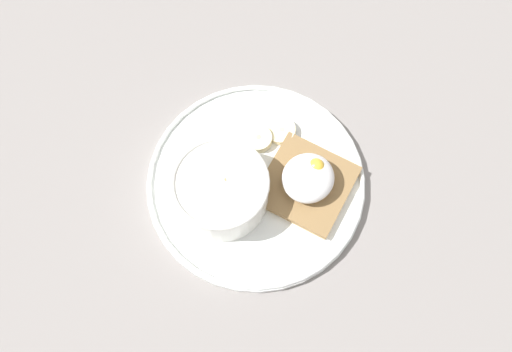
% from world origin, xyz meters
% --- Properties ---
extents(ground_plane, '(1.20, 1.20, 0.02)m').
position_xyz_m(ground_plane, '(0.00, 0.00, 0.01)').
color(ground_plane, gray).
rests_on(ground_plane, ground).
extents(plate, '(0.27, 0.27, 0.02)m').
position_xyz_m(plate, '(0.00, 0.00, 0.03)').
color(plate, white).
rests_on(plate, ground_plane).
extents(oatmeal_bowl, '(0.11, 0.11, 0.06)m').
position_xyz_m(oatmeal_bowl, '(-0.04, 0.02, 0.06)').
color(oatmeal_bowl, white).
rests_on(oatmeal_bowl, plate).
extents(toast_slice, '(0.12, 0.12, 0.01)m').
position_xyz_m(toast_slice, '(0.04, -0.05, 0.04)').
color(toast_slice, olive).
rests_on(toast_slice, plate).
extents(poached_egg, '(0.06, 0.06, 0.04)m').
position_xyz_m(poached_egg, '(0.04, -0.05, 0.06)').
color(poached_egg, white).
rests_on(poached_egg, toast_slice).
extents(banana_slice_front, '(0.05, 0.05, 0.01)m').
position_xyz_m(banana_slice_front, '(0.07, 0.02, 0.04)').
color(banana_slice_front, '#FBECBA').
rests_on(banana_slice_front, plate).
extents(banana_slice_left, '(0.05, 0.05, 0.01)m').
position_xyz_m(banana_slice_left, '(0.04, 0.04, 0.04)').
color(banana_slice_left, beige).
rests_on(banana_slice_left, plate).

